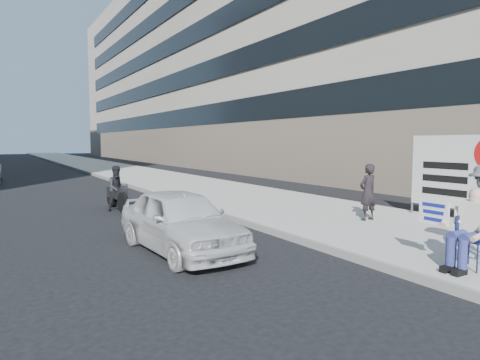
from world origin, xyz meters
TOP-DOWN VIEW (x-y plane):
  - ground at (0.00, 0.00)m, footprint 160.00×160.00m
  - near_sidewalk at (4.00, 20.00)m, footprint 5.00×120.00m
  - near_building at (17.00, 32.00)m, footprint 14.00×70.00m
  - seated_protester at (2.29, -1.88)m, footprint 0.83×1.12m
  - pedestrian_woman at (4.19, 1.99)m, footprint 0.54×0.37m
  - protest_banner at (6.18, 0.68)m, footprint 0.08×3.06m
  - white_sedan_near at (-1.00, 2.00)m, footprint 1.66×3.73m
  - motorcycle at (-0.77, 7.80)m, footprint 0.75×2.05m

SIDE VIEW (x-z plane):
  - ground at x=0.00m, z-range 0.00..0.00m
  - near_sidewalk at x=4.00m, z-range 0.00..0.15m
  - white_sedan_near at x=-1.00m, z-range 0.00..1.25m
  - motorcycle at x=-0.77m, z-range -0.08..1.35m
  - seated_protester at x=2.29m, z-range 0.22..1.53m
  - pedestrian_woman at x=4.19m, z-range 0.15..1.61m
  - protest_banner at x=6.18m, z-range 0.30..2.50m
  - near_building at x=17.00m, z-range 0.00..20.00m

